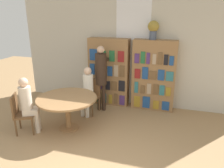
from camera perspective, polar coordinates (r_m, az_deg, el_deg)
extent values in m
cube|color=beige|center=(5.97, 5.43, 8.47)|extent=(6.40, 0.06, 3.00)
cube|color=white|center=(5.85, 5.62, 16.63)|extent=(0.90, 0.01, 1.10)
cube|color=olive|center=(6.07, -0.80, 3.18)|extent=(1.11, 0.32, 1.86)
cube|color=#2D707A|center=(6.29, -4.90, -3.45)|extent=(0.15, 0.02, 0.26)
cube|color=#236638|center=(6.22, -3.45, -3.45)|extent=(0.12, 0.02, 0.30)
cube|color=#2D707A|center=(6.18, -2.04, -3.73)|extent=(0.11, 0.02, 0.27)
cube|color=olive|center=(6.13, -0.40, -3.97)|extent=(0.10, 0.02, 0.26)
cube|color=brown|center=(6.08, 0.98, -3.92)|extent=(0.10, 0.02, 0.31)
cube|color=#4C2D6B|center=(6.05, 2.63, -4.25)|extent=(0.14, 0.02, 0.27)
cube|color=black|center=(6.14, -4.90, 0.18)|extent=(0.14, 0.02, 0.29)
cube|color=#4C2D6B|center=(6.07, -3.13, 0.00)|extent=(0.11, 0.02, 0.29)
cube|color=black|center=(6.01, -1.19, -0.37)|extent=(0.14, 0.02, 0.25)
cube|color=brown|center=(5.96, 0.53, -0.53)|extent=(0.15, 0.02, 0.25)
cube|color=black|center=(5.90, 2.55, -0.52)|extent=(0.17, 0.02, 0.30)
cube|color=navy|center=(6.03, -5.17, 3.90)|extent=(0.14, 0.02, 0.31)
cube|color=brown|center=(5.98, -3.62, 3.47)|extent=(0.15, 0.02, 0.24)
cube|color=olive|center=(5.91, -2.05, 3.66)|extent=(0.11, 0.02, 0.30)
cube|color=navy|center=(5.87, -0.56, 3.36)|extent=(0.14, 0.02, 0.27)
cube|color=tan|center=(5.82, 1.05, 3.46)|extent=(0.12, 0.02, 0.31)
cube|color=brown|center=(5.78, 2.63, 3.32)|extent=(0.12, 0.02, 0.31)
cube|color=navy|center=(5.92, -4.91, 7.63)|extent=(0.21, 0.02, 0.30)
cube|color=#236638|center=(5.83, -2.43, 7.36)|extent=(0.17, 0.02, 0.27)
cube|color=#236638|center=(5.76, -0.03, 7.30)|extent=(0.14, 0.02, 0.29)
cube|color=maroon|center=(5.69, 2.34, 7.15)|extent=(0.17, 0.02, 0.29)
cube|color=olive|center=(5.83, 10.81, 2.20)|extent=(1.11, 0.32, 1.86)
cube|color=olive|center=(5.96, 6.53, -4.56)|extent=(0.16, 0.02, 0.30)
cube|color=navy|center=(5.93, 8.93, -4.73)|extent=(0.19, 0.02, 0.32)
cube|color=olive|center=(5.92, 11.40, -5.37)|extent=(0.15, 0.02, 0.23)
cube|color=navy|center=(5.91, 13.79, -5.56)|extent=(0.18, 0.02, 0.24)
cube|color=#2D707A|center=(5.82, 6.35, -0.86)|extent=(0.10, 0.02, 0.30)
cube|color=brown|center=(5.81, 7.96, -1.38)|extent=(0.11, 0.02, 0.22)
cube|color=tan|center=(5.78, 9.65, -1.25)|extent=(0.11, 0.02, 0.29)
cube|color=brown|center=(5.76, 11.32, -1.39)|extent=(0.13, 0.02, 0.29)
cube|color=#2D707A|center=(5.76, 12.89, -1.63)|extent=(0.13, 0.02, 0.27)
cube|color=olive|center=(5.76, 14.48, -1.97)|extent=(0.12, 0.02, 0.23)
cube|color=maroon|center=(5.70, 6.65, 2.71)|extent=(0.15, 0.02, 0.25)
cube|color=navy|center=(5.67, 8.65, 2.83)|extent=(0.15, 0.02, 0.31)
cube|color=brown|center=(5.66, 10.56, 2.23)|extent=(0.18, 0.02, 0.22)
cube|color=navy|center=(5.63, 12.70, 2.28)|extent=(0.16, 0.02, 0.27)
cube|color=#2D707A|center=(5.63, 14.83, 1.93)|extent=(0.18, 0.02, 0.24)
cube|color=#4C2D6B|center=(5.61, 6.52, 6.67)|extent=(0.12, 0.02, 0.25)
cube|color=#236638|center=(5.58, 8.05, 6.84)|extent=(0.11, 0.02, 0.30)
cube|color=#4C2D6B|center=(5.57, 9.43, 6.62)|extent=(0.09, 0.02, 0.28)
cube|color=tan|center=(5.55, 10.99, 6.39)|extent=(0.09, 0.02, 0.26)
cube|color=brown|center=(5.54, 12.45, 6.51)|extent=(0.10, 0.02, 0.31)
cube|color=black|center=(5.53, 13.93, 6.14)|extent=(0.10, 0.02, 0.26)
cube|color=navy|center=(5.53, 15.29, 5.87)|extent=(0.11, 0.02, 0.23)
cylinder|color=#475166|center=(5.64, 10.64, 12.39)|extent=(0.17, 0.17, 0.21)
sphere|color=olive|center=(5.62, 10.77, 14.59)|extent=(0.28, 0.28, 0.28)
cylinder|color=olive|center=(5.17, -11.19, -11.12)|extent=(0.44, 0.44, 0.03)
cylinder|color=olive|center=(5.00, -11.44, -7.56)|extent=(0.12, 0.12, 0.69)
cylinder|color=olive|center=(4.85, -11.72, -3.71)|extent=(1.31, 1.31, 0.04)
cube|color=brown|center=(5.12, -21.82, -7.48)|extent=(0.53, 0.53, 0.04)
cube|color=brown|center=(5.07, -24.14, -5.02)|extent=(0.20, 0.38, 0.45)
cylinder|color=brown|center=(5.32, -19.36, -8.73)|extent=(0.04, 0.04, 0.39)
cylinder|color=brown|center=(5.03, -20.01, -10.50)|extent=(0.04, 0.04, 0.39)
cylinder|color=brown|center=(5.40, -22.94, -8.79)|extent=(0.04, 0.04, 0.39)
cylinder|color=brown|center=(5.11, -23.80, -10.52)|extent=(0.04, 0.04, 0.39)
cube|color=brown|center=(5.66, -5.77, -3.63)|extent=(0.47, 0.47, 0.04)
cube|color=brown|center=(5.71, -4.88, -0.75)|extent=(0.40, 0.11, 0.45)
cylinder|color=brown|center=(5.53, -5.16, -6.62)|extent=(0.04, 0.04, 0.39)
cylinder|color=brown|center=(5.70, -8.07, -5.91)|extent=(0.04, 0.04, 0.39)
cylinder|color=brown|center=(5.79, -3.37, -5.34)|extent=(0.04, 0.04, 0.39)
cylinder|color=brown|center=(5.96, -6.21, -4.71)|extent=(0.04, 0.04, 0.39)
cube|color=silver|center=(5.52, -6.58, -3.36)|extent=(0.31, 0.36, 0.12)
cylinder|color=silver|center=(5.47, -6.24, -0.07)|extent=(0.25, 0.25, 0.50)
sphere|color=#DBB293|center=(5.37, -6.37, 3.40)|extent=(0.19, 0.19, 0.19)
cylinder|color=silver|center=(5.51, -6.51, -6.53)|extent=(0.10, 0.10, 0.43)
cylinder|color=silver|center=(5.58, -7.71, -6.24)|extent=(0.10, 0.10, 0.43)
cube|color=beige|center=(5.05, -20.38, -6.63)|extent=(0.40, 0.37, 0.12)
cylinder|color=beige|center=(4.95, -21.68, -3.40)|extent=(0.25, 0.25, 0.50)
sphere|color=#DBB293|center=(4.84, -22.17, 0.41)|extent=(0.19, 0.19, 0.19)
cylinder|color=beige|center=(5.21, -18.67, -9.02)|extent=(0.10, 0.10, 0.43)
cylinder|color=beige|center=(5.09, -18.92, -9.74)|extent=(0.10, 0.10, 0.43)
cylinder|color=#332319|center=(5.83, -3.38, -3.36)|extent=(0.10, 0.10, 0.74)
cylinder|color=#332319|center=(5.79, -2.17, -3.50)|extent=(0.10, 0.10, 0.74)
cylinder|color=#332319|center=(5.56, -2.90, 3.90)|extent=(0.29, 0.29, 0.80)
sphere|color=tan|center=(5.46, -2.99, 8.91)|extent=(0.19, 0.19, 0.19)
cylinder|color=#332319|center=(5.73, -1.23, 6.42)|extent=(0.07, 0.30, 0.07)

